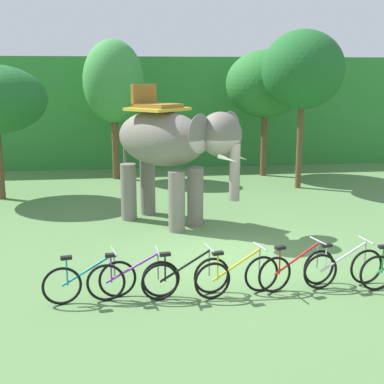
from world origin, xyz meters
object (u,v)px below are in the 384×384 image
Objects in this scene: tree_center_left at (303,70)px; bike_white at (344,268)px; tree_right at (266,84)px; elephant at (170,145)px; bike_purple at (133,279)px; bike_yellow at (237,276)px; bike_black at (186,277)px; bike_red at (297,269)px; tree_center at (113,82)px; bike_teal at (90,281)px.

bike_white is (-2.07, -8.90, -3.79)m from tree_center_left.
tree_right is 8.07m from elephant.
bike_purple is 1.02× the size of bike_yellow.
bike_purple is at bearing -115.56° from tree_right.
bike_purple is 0.97m from bike_black.
elephant is 2.27× the size of bike_red.
tree_center_left reaches higher than elephant.
bike_yellow is (1.92, -0.07, 0.00)m from bike_purple.
tree_center reaches higher than bike_teal.
tree_center is 3.17× the size of bike_teal.
tree_center_left is at bearing 76.90° from bike_white.
tree_right is at bearing 82.84° from bike_white.
tree_right is 2.97× the size of bike_yellow.
bike_black is at bearing -1.29° from bike_purple.
bike_red is (-2.99, -8.87, -3.79)m from tree_center_left.
tree_center_left reaches higher than bike_black.
tree_right reaches higher than elephant.
bike_purple is 1.01× the size of bike_white.
tree_right is 12.77m from bike_black.
bike_yellow is 1.22m from bike_red.
bike_yellow is at bearing -114.93° from tree_center_left.
elephant is at bearing 77.10° from bike_purple.
tree_center is 12.00m from bike_teal.
bike_red is at bearing -101.71° from tree_right.
bike_teal is 1.00× the size of bike_black.
elephant is at bearing 99.37° from bike_yellow.
bike_black is (1.42, -11.56, -3.36)m from tree_center.
bike_yellow is (-3.56, -11.53, -3.27)m from tree_right.
tree_right reaches higher than bike_black.
bike_red is at bearing 8.05° from bike_yellow.
bike_red is (3.13, 0.10, 0.00)m from bike_purple.
tree_right is 2.91× the size of bike_purple.
elephant reaches higher than bike_white.
elephant is 2.21× the size of bike_purple.
bike_yellow is 2.14m from bike_white.
bike_purple is 1.03× the size of bike_red.
bike_purple is (-1.11, -4.84, -1.82)m from elephant.
elephant reaches higher than bike_yellow.
bike_yellow is at bearing -107.17° from tree_right.
tree_right is 2.96× the size of bike_teal.
tree_right reaches higher than bike_yellow.
tree_center reaches higher than bike_purple.
bike_red is at bearing 1.09° from bike_teal.
tree_center_left is 10.67m from bike_yellow.
elephant is (-4.37, -6.62, -1.46)m from tree_right.
bike_purple and bike_red have the same top height.
bike_yellow is at bearing -2.19° from bike_purple.
bike_purple is at bearing -124.31° from tree_center_left.
tree_center is 12.32m from bike_yellow.
bike_purple is at bearing 177.81° from bike_yellow.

